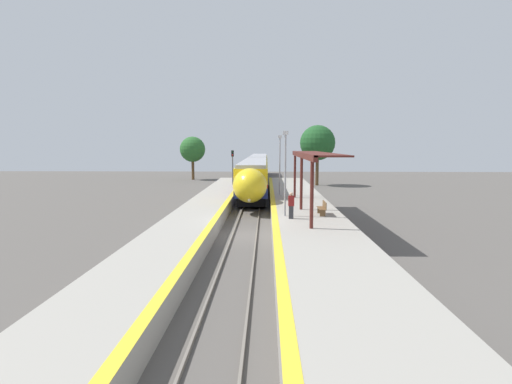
% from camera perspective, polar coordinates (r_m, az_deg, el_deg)
% --- Properties ---
extents(ground_plane, '(120.00, 120.00, 0.00)m').
position_cam_1_polar(ground_plane, '(24.27, -1.65, -6.32)').
color(ground_plane, '#56514C').
extents(rail_left, '(0.08, 90.00, 0.15)m').
position_cam_1_polar(rail_left, '(24.31, -3.36, -6.13)').
color(rail_left, slate).
rests_on(rail_left, ground_plane).
extents(rail_right, '(0.08, 90.00, 0.15)m').
position_cam_1_polar(rail_right, '(24.23, 0.06, -6.16)').
color(rail_right, slate).
rests_on(rail_right, ground_plane).
extents(train, '(2.87, 49.61, 3.84)m').
position_cam_1_polar(train, '(54.65, 0.14, 3.26)').
color(train, black).
rests_on(train, ground_plane).
extents(platform_right, '(4.70, 64.00, 0.97)m').
position_cam_1_polar(platform_right, '(24.28, 7.84, -5.21)').
color(platform_right, '#9E998E').
rests_on(platform_right, ground_plane).
extents(platform_left, '(3.44, 64.00, 0.97)m').
position_cam_1_polar(platform_left, '(24.59, -9.53, -5.09)').
color(platform_left, '#9E998E').
rests_on(platform_left, ground_plane).
extents(platform_bench, '(0.44, 1.59, 0.89)m').
position_cam_1_polar(platform_bench, '(26.28, 9.51, -2.22)').
color(platform_bench, brown).
rests_on(platform_bench, platform_right).
extents(person_waiting, '(0.36, 0.22, 1.64)m').
position_cam_1_polar(person_waiting, '(24.61, 5.05, -1.88)').
color(person_waiting, '#333338').
rests_on(person_waiting, platform_right).
extents(railway_signal, '(0.28, 0.28, 4.90)m').
position_cam_1_polar(railway_signal, '(45.90, -3.36, 3.54)').
color(railway_signal, '#59595E').
rests_on(railway_signal, ground_plane).
extents(lamppost_near, '(0.36, 0.20, 5.39)m').
position_cam_1_polar(lamppost_near, '(25.31, 4.20, 3.47)').
color(lamppost_near, '#9E9EA3').
rests_on(lamppost_near, platform_right).
extents(lamppost_mid, '(0.36, 0.20, 5.39)m').
position_cam_1_polar(lamppost_mid, '(35.95, 3.42, 4.41)').
color(lamppost_mid, '#9E9EA3').
rests_on(lamppost_mid, platform_right).
extents(station_canopy, '(2.02, 16.03, 4.01)m').
position_cam_1_polar(station_canopy, '(28.08, 7.72, 5.06)').
color(station_canopy, '#511E19').
rests_on(station_canopy, platform_right).
extents(background_tree_left, '(4.03, 4.03, 6.87)m').
position_cam_1_polar(background_tree_left, '(64.65, -9.05, 6.02)').
color(background_tree_left, brown).
rests_on(background_tree_left, ground_plane).
extents(background_tree_right, '(4.79, 4.79, 8.22)m').
position_cam_1_polar(background_tree_right, '(55.33, 8.79, 6.94)').
color(background_tree_right, brown).
rests_on(background_tree_right, ground_plane).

